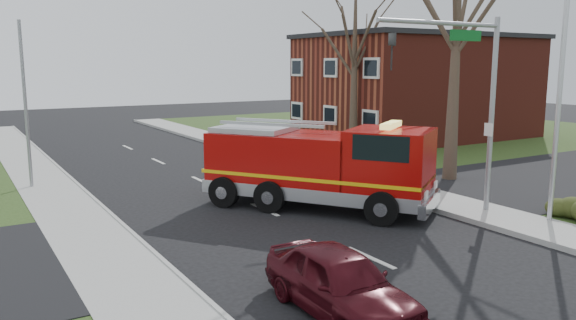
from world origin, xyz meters
TOP-DOWN VIEW (x-y plane):
  - ground at (0.00, 0.00)m, footprint 120.00×120.00m
  - sidewalk_right at (6.20, 0.00)m, footprint 2.40×80.00m
  - sidewalk_left at (-6.20, 0.00)m, footprint 2.40×80.00m
  - brick_building at (19.00, 18.00)m, footprint 15.40×10.40m
  - health_center_sign at (10.50, 12.50)m, footprint 0.12×2.00m
  - bare_tree_near at (9.50, 6.00)m, footprint 6.00×6.00m
  - bare_tree_far at (11.00, 15.00)m, footprint 5.25×5.25m
  - traffic_signal_mast at (5.21, 1.50)m, footprint 5.29×0.18m
  - streetlight_pole at (7.14, -0.50)m, footprint 1.48×0.16m
  - utility_pole_far at (-6.80, 14.00)m, footprint 0.14×0.14m
  - fire_engine at (1.91, 5.21)m, footprint 6.91×8.25m
  - parked_car_maroon at (-2.80, -2.38)m, footprint 1.79×4.24m

SIDE VIEW (x-z plane):
  - ground at x=0.00m, z-range 0.00..0.00m
  - sidewalk_right at x=6.20m, z-range 0.00..0.15m
  - sidewalk_left at x=-6.20m, z-range 0.00..0.15m
  - parked_car_maroon at x=-2.80m, z-range 0.00..1.43m
  - health_center_sign at x=10.50m, z-range 0.18..1.58m
  - fire_engine at x=1.91m, z-range -0.16..3.12m
  - utility_pole_far at x=-6.80m, z-range 0.00..7.00m
  - brick_building at x=19.00m, z-range 0.03..7.28m
  - streetlight_pole at x=7.14m, z-range 0.35..8.75m
  - traffic_signal_mast at x=5.21m, z-range 1.31..8.11m
  - bare_tree_far at x=11.00m, z-range 1.24..11.74m
  - bare_tree_near at x=9.50m, z-range 1.41..13.41m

